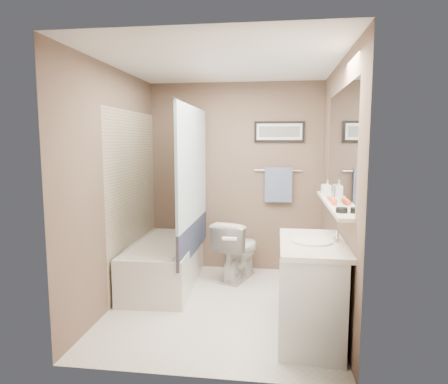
# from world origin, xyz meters

# --- Properties ---
(ground) EXTENTS (2.50, 2.50, 0.00)m
(ground) POSITION_xyz_m (0.00, 0.00, 0.00)
(ground) COLOR silver
(ground) RESTS_ON ground
(ceiling) EXTENTS (2.20, 2.50, 0.04)m
(ceiling) POSITION_xyz_m (0.00, 0.00, 2.38)
(ceiling) COLOR white
(ceiling) RESTS_ON wall_back
(wall_back) EXTENTS (2.20, 0.04, 2.40)m
(wall_back) POSITION_xyz_m (0.00, 1.23, 1.20)
(wall_back) COLOR brown
(wall_back) RESTS_ON ground
(wall_front) EXTENTS (2.20, 0.04, 2.40)m
(wall_front) POSITION_xyz_m (0.00, -1.23, 1.20)
(wall_front) COLOR brown
(wall_front) RESTS_ON ground
(wall_left) EXTENTS (0.04, 2.50, 2.40)m
(wall_left) POSITION_xyz_m (-1.08, 0.00, 1.20)
(wall_left) COLOR brown
(wall_left) RESTS_ON ground
(wall_right) EXTENTS (0.04, 2.50, 2.40)m
(wall_right) POSITION_xyz_m (1.08, 0.00, 1.20)
(wall_right) COLOR brown
(wall_right) RESTS_ON ground
(tile_surround) EXTENTS (0.02, 1.55, 2.00)m
(tile_surround) POSITION_xyz_m (-1.09, 0.50, 1.00)
(tile_surround) COLOR tan
(tile_surround) RESTS_ON wall_left
(curtain_rod) EXTENTS (0.02, 1.55, 0.02)m
(curtain_rod) POSITION_xyz_m (-0.40, 0.50, 2.05)
(curtain_rod) COLOR silver
(curtain_rod) RESTS_ON wall_left
(curtain_upper) EXTENTS (0.03, 1.45, 1.28)m
(curtain_upper) POSITION_xyz_m (-0.40, 0.50, 1.40)
(curtain_upper) COLOR white
(curtain_upper) RESTS_ON curtain_rod
(curtain_lower) EXTENTS (0.03, 1.45, 0.36)m
(curtain_lower) POSITION_xyz_m (-0.40, 0.50, 0.58)
(curtain_lower) COLOR #28304C
(curtain_lower) RESTS_ON curtain_rod
(mirror) EXTENTS (0.02, 1.60, 1.00)m
(mirror) POSITION_xyz_m (1.09, -0.15, 1.62)
(mirror) COLOR silver
(mirror) RESTS_ON wall_right
(shelf) EXTENTS (0.12, 1.60, 0.03)m
(shelf) POSITION_xyz_m (1.04, -0.15, 1.10)
(shelf) COLOR silver
(shelf) RESTS_ON wall_right
(towel_bar) EXTENTS (0.60, 0.02, 0.02)m
(towel_bar) POSITION_xyz_m (0.55, 1.22, 1.30)
(towel_bar) COLOR silver
(towel_bar) RESTS_ON wall_back
(towel) EXTENTS (0.34, 0.05, 0.44)m
(towel) POSITION_xyz_m (0.55, 1.20, 1.12)
(towel) COLOR #7E93B7
(towel) RESTS_ON towel_bar
(art_frame) EXTENTS (0.62, 0.02, 0.26)m
(art_frame) POSITION_xyz_m (0.55, 1.23, 1.78)
(art_frame) COLOR black
(art_frame) RESTS_ON wall_back
(art_mat) EXTENTS (0.56, 0.00, 0.20)m
(art_mat) POSITION_xyz_m (0.55, 1.22, 1.78)
(art_mat) COLOR white
(art_mat) RESTS_ON art_frame
(art_image) EXTENTS (0.50, 0.00, 0.13)m
(art_image) POSITION_xyz_m (0.55, 1.22, 1.78)
(art_image) COLOR #595959
(art_image) RESTS_ON art_mat
(door) EXTENTS (0.80, 0.02, 2.00)m
(door) POSITION_xyz_m (0.55, -1.24, 1.00)
(door) COLOR silver
(door) RESTS_ON wall_front
(door_handle) EXTENTS (0.10, 0.02, 0.02)m
(door_handle) POSITION_xyz_m (0.22, -1.19, 1.00)
(door_handle) COLOR silver
(door_handle) RESTS_ON door
(bathtub) EXTENTS (0.77, 1.53, 0.50)m
(bathtub) POSITION_xyz_m (-0.75, 0.52, 0.25)
(bathtub) COLOR silver
(bathtub) RESTS_ON ground
(tub_rim) EXTENTS (0.56, 1.36, 0.02)m
(tub_rim) POSITION_xyz_m (-0.75, 0.52, 0.50)
(tub_rim) COLOR white
(tub_rim) RESTS_ON bathtub
(toilet) EXTENTS (0.61, 0.80, 0.73)m
(toilet) POSITION_xyz_m (0.07, 0.85, 0.36)
(toilet) COLOR silver
(toilet) RESTS_ON ground
(vanity) EXTENTS (0.57, 0.94, 0.80)m
(vanity) POSITION_xyz_m (0.85, -0.56, 0.40)
(vanity) COLOR silver
(vanity) RESTS_ON ground
(countertop) EXTENTS (0.54, 0.96, 0.04)m
(countertop) POSITION_xyz_m (0.84, -0.56, 0.82)
(countertop) COLOR beige
(countertop) RESTS_ON vanity
(sink_basin) EXTENTS (0.34, 0.34, 0.01)m
(sink_basin) POSITION_xyz_m (0.83, -0.56, 0.85)
(sink_basin) COLOR silver
(sink_basin) RESTS_ON countertop
(faucet_spout) EXTENTS (0.02, 0.02, 0.10)m
(faucet_spout) POSITION_xyz_m (1.03, -0.56, 0.89)
(faucet_spout) COLOR silver
(faucet_spout) RESTS_ON countertop
(faucet_knob) EXTENTS (0.05, 0.05, 0.05)m
(faucet_knob) POSITION_xyz_m (1.03, -0.46, 0.87)
(faucet_knob) COLOR silver
(faucet_knob) RESTS_ON countertop
(candle_bowl_near) EXTENTS (0.09, 0.09, 0.04)m
(candle_bowl_near) POSITION_xyz_m (1.04, -0.70, 1.14)
(candle_bowl_near) COLOR black
(candle_bowl_near) RESTS_ON shelf
(hair_brush_front) EXTENTS (0.05, 0.22, 0.04)m
(hair_brush_front) POSITION_xyz_m (1.04, -0.26, 1.14)
(hair_brush_front) COLOR #F14C22
(hair_brush_front) RESTS_ON shelf
(hair_brush_back) EXTENTS (0.07, 0.22, 0.04)m
(hair_brush_back) POSITION_xyz_m (1.04, -0.13, 1.14)
(hair_brush_back) COLOR orange
(hair_brush_back) RESTS_ON shelf
(pink_comb) EXTENTS (0.04, 0.16, 0.01)m
(pink_comb) POSITION_xyz_m (1.04, -0.02, 1.12)
(pink_comb) COLOR pink
(pink_comb) RESTS_ON shelf
(glass_jar) EXTENTS (0.08, 0.08, 0.10)m
(glass_jar) POSITION_xyz_m (1.04, 0.44, 1.17)
(glass_jar) COLOR silver
(glass_jar) RESTS_ON shelf
(soap_bottle) EXTENTS (0.07, 0.08, 0.16)m
(soap_bottle) POSITION_xyz_m (1.04, 0.22, 1.20)
(soap_bottle) COLOR #999999
(soap_bottle) RESTS_ON shelf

